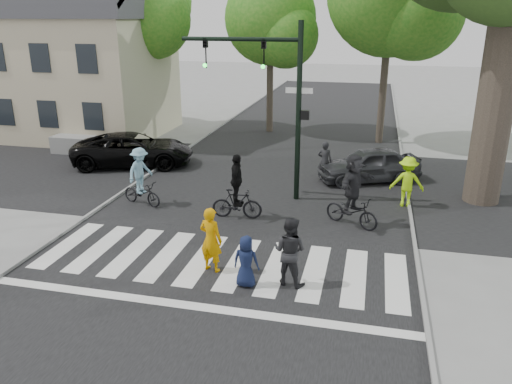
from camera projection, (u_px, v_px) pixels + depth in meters
ground at (208, 280)px, 12.22m from camera, size 120.00×120.00×0.00m
road_stem at (255, 208)px, 16.80m from camera, size 10.00×70.00×0.01m
road_cross at (273, 181)px, 19.56m from camera, size 70.00×10.00×0.01m
curb_left at (119, 195)px, 17.89m from camera, size 0.10×70.00×0.10m
curb_right at (411, 220)px, 15.69m from camera, size 0.10×70.00×0.10m
crosswalk at (216, 267)px, 12.82m from camera, size 10.00×3.85×0.01m
traffic_signal at (274, 87)px, 16.53m from camera, size 4.45×0.29×6.00m
bg_tree_0 at (62, 16)px, 27.85m from camera, size 5.46×5.20×8.97m
bg_tree_1 at (140, 5)px, 26.11m from camera, size 6.09×5.80×9.80m
bg_tree_2 at (274, 23)px, 25.93m from camera, size 5.04×4.80×8.40m
house at (83, 63)px, 26.29m from camera, size 8.40×8.10×8.82m
pedestrian_woman at (211, 240)px, 12.41m from camera, size 0.71×0.56×1.70m
pedestrian_child at (246, 261)px, 11.76m from camera, size 0.64×0.43×1.28m
pedestrian_adult at (290, 251)px, 11.79m from camera, size 0.97×0.84×1.72m
cyclist_left at (141, 180)px, 16.85m from camera, size 1.67×1.15×2.00m
cyclist_mid at (237, 192)px, 15.71m from camera, size 1.64×1.01×2.10m
cyclist_right at (353, 194)px, 15.08m from camera, size 1.88×1.73×2.27m
car_suv at (133, 150)px, 21.41m from camera, size 5.51×3.67×1.40m
car_grey at (369, 165)px, 19.36m from camera, size 4.23×2.95×1.34m
bystander_hivis at (407, 182)px, 16.71m from camera, size 1.12×0.66×1.73m
bystander_dark at (325, 161)px, 19.40m from camera, size 0.63×0.48×1.57m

